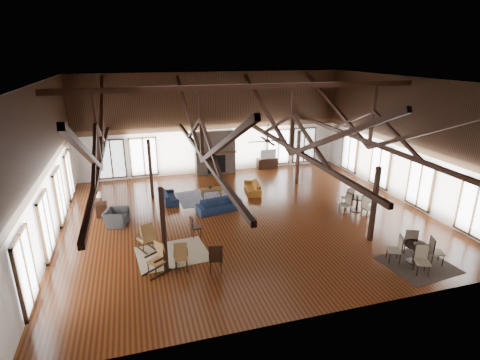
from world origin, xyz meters
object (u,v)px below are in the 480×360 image
object	(u,v)px
armchair	(116,217)
sofa_navy_front	(218,206)
sofa_navy_left	(170,197)
cafe_table_far	(357,202)
tv_console	(267,163)
sofa_orange	(253,187)
cafe_table_near	(415,250)
coffee_table	(211,190)

from	to	relation	value
armchair	sofa_navy_front	bearing A→B (deg)	-71.08
sofa_navy_left	armchair	xyz separation A→B (m)	(-2.50, -2.02, 0.09)
armchair	cafe_table_far	size ratio (longest dim) A/B	0.55
sofa_navy_front	armchair	distance (m)	4.53
sofa_navy_left	tv_console	world-z (taller)	tv_console
sofa_navy_left	sofa_orange	xyz separation A→B (m)	(4.38, 0.12, 0.02)
sofa_navy_front	armchair	size ratio (longest dim) A/B	1.92
armchair	sofa_navy_left	bearing A→B (deg)	-33.78
cafe_table_near	tv_console	bearing A→B (deg)	95.25
coffee_table	tv_console	size ratio (longest dim) A/B	0.87
sofa_navy_left	armchair	world-z (taller)	armchair
sofa_orange	sofa_navy_front	bearing A→B (deg)	-40.13
tv_console	cafe_table_far	bearing A→B (deg)	-77.42
cafe_table_near	sofa_navy_front	bearing A→B (deg)	131.99
coffee_table	cafe_table_near	bearing A→B (deg)	-57.02
sofa_orange	cafe_table_near	bearing A→B (deg)	31.27
sofa_navy_left	sofa_orange	distance (m)	4.39
armchair	sofa_orange	bearing A→B (deg)	-55.50
tv_console	sofa_navy_left	bearing A→B (deg)	-149.27
sofa_navy_front	armchair	xyz separation A→B (m)	(-4.52, -0.13, 0.05)
sofa_navy_left	armchair	bearing A→B (deg)	125.77
sofa_navy_front	tv_console	xyz separation A→B (m)	(4.57, 5.81, 0.03)
sofa_navy_front	tv_console	distance (m)	7.39
sofa_orange	cafe_table_far	xyz separation A→B (m)	(3.91, -3.79, 0.22)
sofa_navy_front	coffee_table	bearing A→B (deg)	76.29
sofa_navy_front	cafe_table_far	size ratio (longest dim) A/B	1.05
sofa_navy_front	cafe_table_near	distance (m)	8.50
sofa_navy_front	sofa_orange	bearing A→B (deg)	29.56
sofa_navy_front	cafe_table_near	xyz separation A→B (m)	(5.68, -6.31, 0.21)
cafe_table_near	tv_console	distance (m)	12.17
cafe_table_near	cafe_table_far	distance (m)	4.56
cafe_table_far	tv_console	distance (m)	7.79
sofa_navy_front	sofa_navy_left	world-z (taller)	sofa_navy_front
tv_console	cafe_table_near	bearing A→B (deg)	-84.75
coffee_table	tv_console	world-z (taller)	tv_console
sofa_navy_left	cafe_table_far	world-z (taller)	cafe_table_far
sofa_orange	armchair	size ratio (longest dim) A/B	1.74
coffee_table	sofa_orange	bearing A→B (deg)	1.00
sofa_navy_left	tv_console	size ratio (longest dim) A/B	1.29
cafe_table_far	sofa_navy_left	bearing A→B (deg)	156.08
sofa_navy_front	cafe_table_far	xyz separation A→B (m)	(6.26, -1.79, 0.19)
sofa_orange	coffee_table	world-z (taller)	sofa_orange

